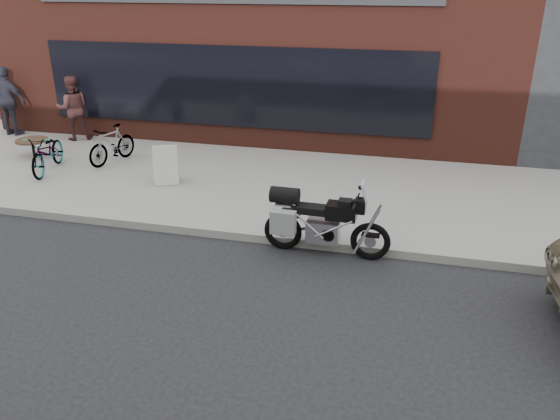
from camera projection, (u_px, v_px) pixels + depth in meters
The scene contains 10 objects.
ground at pixel (142, 403), 5.89m from camera, with size 120.00×120.00×0.00m, color black.
near_sidewalk at pixel (289, 180), 12.10m from camera, with size 44.00×6.00×0.15m, color gray.
storefront at pixel (278, 42), 17.92m from camera, with size 14.00×10.07×4.50m.
motorcycle at pixel (318, 222), 8.85m from camera, with size 2.11×0.68×1.33m.
bicycle_front at pixel (48, 152), 12.29m from camera, with size 0.59×1.68×0.88m, color gray.
bicycle_rear at pixel (112, 144), 12.88m from camera, with size 0.41×1.46×0.88m, color gray.
sandwich_sign at pixel (166, 164), 11.62m from camera, with size 0.66×0.64×0.82m.
cafe_table at pixel (32, 141), 13.30m from camera, with size 0.76×0.76×0.44m.
cafe_patron_left at pixel (73, 108), 14.56m from camera, with size 0.83×0.65×1.71m, color #4D2A29.
cafe_patron_right at pixel (8, 101), 14.97m from camera, with size 1.10×0.46×1.88m, color #31303E.
Camera 1 is at (2.56, -4.09, 4.24)m, focal length 35.00 mm.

